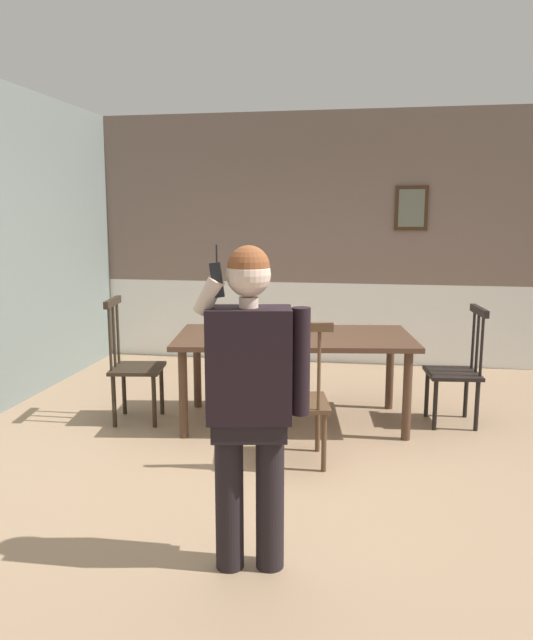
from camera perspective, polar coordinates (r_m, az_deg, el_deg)
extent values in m
plane|color=#9E7F60|center=(4.52, 1.40, -12.78)|extent=(6.68, 6.68, 0.00)
cube|color=#756056|center=(7.19, 5.05, 11.28)|extent=(5.32, 0.12, 1.95)
cube|color=white|center=(7.31, 4.89, -0.15)|extent=(5.32, 0.14, 0.95)
cube|color=white|center=(7.22, 4.92, 3.52)|extent=(5.32, 0.05, 0.06)
cube|color=#382314|center=(7.10, 13.43, 10.17)|extent=(0.36, 0.03, 0.49)
cube|color=#65695A|center=(7.09, 13.44, 10.17)|extent=(0.28, 0.01, 0.41)
cube|color=#4C3323|center=(5.06, 2.61, -1.65)|extent=(2.06, 1.24, 0.04)
cylinder|color=#4C3323|center=(4.84, -7.81, -6.87)|extent=(0.07, 0.07, 0.71)
cylinder|color=#4C3323|center=(4.87, 13.05, -6.93)|extent=(0.07, 0.07, 0.71)
cylinder|color=#4C3323|center=(5.58, -6.51, -4.58)|extent=(0.07, 0.07, 0.71)
cylinder|color=#4C3323|center=(5.60, 11.50, -4.64)|extent=(0.07, 0.07, 0.71)
cube|color=#513823|center=(4.32, 2.76, -7.77)|extent=(0.53, 0.53, 0.03)
cube|color=#513823|center=(3.98, 3.08, -0.68)|extent=(0.45, 0.13, 0.06)
cylinder|color=#513823|center=(4.03, 1.13, -4.44)|extent=(0.02, 0.02, 0.60)
cylinder|color=#513823|center=(4.04, 3.04, -4.42)|extent=(0.02, 0.02, 0.60)
cylinder|color=#513823|center=(4.05, 4.95, -4.39)|extent=(0.02, 0.02, 0.60)
cylinder|color=#513823|center=(4.55, 0.25, -9.81)|extent=(0.04, 0.04, 0.42)
cylinder|color=#513823|center=(4.58, 4.82, -9.72)|extent=(0.04, 0.04, 0.42)
cylinder|color=#513823|center=(4.21, 0.46, -11.46)|extent=(0.04, 0.04, 0.42)
cylinder|color=#513823|center=(4.24, 5.41, -11.34)|extent=(0.04, 0.04, 0.42)
cube|color=black|center=(5.32, 17.04, -4.81)|extent=(0.46, 0.46, 0.03)
cube|color=black|center=(5.26, 19.33, 0.82)|extent=(0.09, 0.42, 0.06)
cylinder|color=black|center=(5.18, 19.55, -2.05)|extent=(0.02, 0.02, 0.55)
cylinder|color=black|center=(5.30, 19.18, -1.77)|extent=(0.02, 0.02, 0.55)
cylinder|color=black|center=(5.42, 18.82, -1.51)|extent=(0.02, 0.02, 0.55)
cylinder|color=black|center=(5.18, 15.54, -7.70)|extent=(0.04, 0.04, 0.42)
cylinder|color=black|center=(5.50, 14.80, -6.65)|extent=(0.04, 0.04, 0.42)
cylinder|color=black|center=(5.26, 19.13, -7.61)|extent=(0.04, 0.04, 0.42)
cylinder|color=black|center=(5.57, 18.20, -6.60)|extent=(0.04, 0.04, 0.42)
cube|color=#2D2319|center=(5.27, -12.00, -4.47)|extent=(0.47, 0.47, 0.03)
cube|color=#2D2319|center=(5.20, -14.24, 1.64)|extent=(0.10, 0.42, 0.06)
cylinder|color=#2D2319|center=(5.36, -13.78, -0.93)|extent=(0.02, 0.02, 0.58)
cylinder|color=#2D2319|center=(5.25, -14.12, -1.19)|extent=(0.02, 0.02, 0.58)
cylinder|color=#2D2319|center=(5.13, -14.48, -1.45)|extent=(0.02, 0.02, 0.58)
cylinder|color=#2D2319|center=(5.45, -9.80, -6.48)|extent=(0.04, 0.04, 0.44)
cylinder|color=#2D2319|center=(5.14, -10.49, -7.52)|extent=(0.04, 0.04, 0.44)
cylinder|color=#2D2319|center=(5.52, -13.22, -6.38)|extent=(0.04, 0.04, 0.44)
cylinder|color=#2D2319|center=(5.21, -14.11, -7.39)|extent=(0.04, 0.04, 0.44)
cylinder|color=black|center=(3.11, 0.33, -16.02)|extent=(0.14, 0.14, 0.77)
cylinder|color=black|center=(3.11, -3.51, -16.01)|extent=(0.14, 0.14, 0.77)
cube|color=black|center=(2.97, -1.62, -9.86)|extent=(0.39, 0.26, 0.12)
cube|color=black|center=(2.88, -1.65, -4.19)|extent=(0.43, 0.29, 0.55)
cylinder|color=black|center=(2.89, 3.23, -3.91)|extent=(0.09, 0.09, 0.52)
cylinder|color=beige|center=(2.82, -5.43, 2.25)|extent=(0.17, 0.11, 0.19)
cylinder|color=beige|center=(2.83, -1.68, 1.67)|extent=(0.09, 0.09, 0.05)
sphere|color=beige|center=(2.81, -1.70, 4.28)|extent=(0.21, 0.21, 0.21)
sphere|color=brown|center=(2.81, -1.70, 5.02)|extent=(0.20, 0.20, 0.20)
cube|color=black|center=(2.79, -4.67, 3.77)|extent=(0.07, 0.05, 0.16)
cylinder|color=black|center=(2.78, -4.71, 6.24)|extent=(0.01, 0.01, 0.08)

